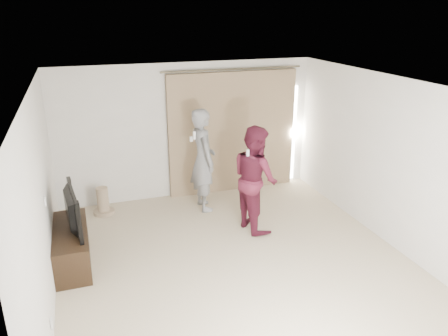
{
  "coord_description": "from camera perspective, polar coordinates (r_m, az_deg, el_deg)",
  "views": [
    {
      "loc": [
        -1.95,
        -5.17,
        3.53
      ],
      "look_at": [
        0.21,
        1.2,
        1.05
      ],
      "focal_mm": 35.0,
      "sensor_mm": 36.0,
      "label": 1
    }
  ],
  "objects": [
    {
      "name": "wall_left",
      "position": [
        5.66,
        -22.78,
        -4.68
      ],
      "size": [
        0.04,
        5.5,
        2.6
      ],
      "color": "beige",
      "rests_on": "ground"
    },
    {
      "name": "ceiling",
      "position": [
        5.6,
        1.9,
        10.65
      ],
      "size": [
        5.0,
        5.5,
        0.01
      ],
      "primitive_type": "cube",
      "color": "silver",
      "rests_on": "wall_back"
    },
    {
      "name": "tv_console",
      "position": [
        6.83,
        -19.29,
        -9.6
      ],
      "size": [
        0.48,
        1.39,
        0.54
      ],
      "primitive_type": "cube",
      "color": "black",
      "rests_on": "ground"
    },
    {
      "name": "tv",
      "position": [
        6.57,
        -19.87,
        -5.23
      ],
      "size": [
        0.25,
        1.07,
        0.61
      ],
      "primitive_type": "imported",
      "rotation": [
        0.0,
        0.0,
        1.67
      ],
      "color": "black",
      "rests_on": "tv_console"
    },
    {
      "name": "floor",
      "position": [
        6.56,
        1.64,
        -12.37
      ],
      "size": [
        5.5,
        5.5,
        0.0
      ],
      "primitive_type": "plane",
      "color": "#C0AE90",
      "rests_on": "ground"
    },
    {
      "name": "person_man",
      "position": [
        7.89,
        -2.75,
        1.07
      ],
      "size": [
        0.48,
        0.71,
        1.89
      ],
      "color": "gray",
      "rests_on": "ground"
    },
    {
      "name": "curtain",
      "position": [
        8.68,
        1.25,
        4.65
      ],
      "size": [
        2.8,
        0.11,
        2.46
      ],
      "color": "tan",
      "rests_on": "ground"
    },
    {
      "name": "person_woman",
      "position": [
        7.21,
        4.08,
        -1.33
      ],
      "size": [
        0.79,
        0.95,
        1.78
      ],
      "color": "#521627",
      "rests_on": "ground"
    },
    {
      "name": "scratching_post",
      "position": [
        8.22,
        -15.51,
        -4.45
      ],
      "size": [
        0.38,
        0.38,
        0.5
      ],
      "color": "tan",
      "rests_on": "ground"
    },
    {
      "name": "wall_back",
      "position": [
        8.46,
        -4.76,
        4.85
      ],
      "size": [
        5.0,
        0.04,
        2.6
      ],
      "primitive_type": "cube",
      "color": "beige",
      "rests_on": "ground"
    }
  ]
}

